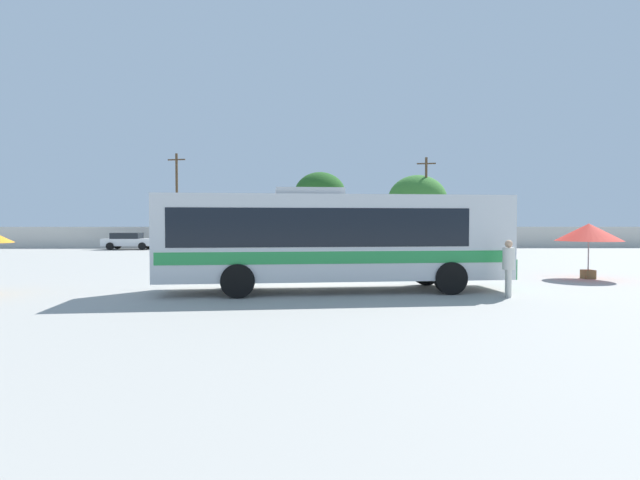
{
  "coord_description": "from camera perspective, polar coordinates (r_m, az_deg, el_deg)",
  "views": [
    {
      "loc": [
        0.09,
        -17.45,
        2.27
      ],
      "look_at": [
        0.47,
        0.79,
        1.66
      ],
      "focal_mm": 28.18,
      "sensor_mm": 36.0,
      "label": 1
    }
  ],
  "objects": [
    {
      "name": "vendor_umbrella_secondary_red",
      "position": [
        23.21,
        28.21,
        0.72
      ],
      "size": [
        2.58,
        2.58,
        2.26
      ],
      "color": "gray",
      "rests_on": "ground_plane"
    },
    {
      "name": "roadside_tree_left",
      "position": [
        52.58,
        -11.45,
        3.41
      ],
      "size": [
        3.8,
        3.8,
        5.29
      ],
      "color": "brown",
      "rests_on": "ground_plane"
    },
    {
      "name": "perimeter_wall",
      "position": [
        46.25,
        -1.31,
        0.31
      ],
      "size": [
        80.0,
        0.3,
        1.93
      ],
      "primitive_type": "cube",
      "color": "beige",
      "rests_on": "ground_plane"
    },
    {
      "name": "roadside_tree_midleft",
      "position": [
        51.11,
        -0.01,
        5.24
      ],
      "size": [
        5.2,
        5.2,
        7.44
      ],
      "color": "brown",
      "rests_on": "ground_plane"
    },
    {
      "name": "coach_bus_silver_green",
      "position": [
        16.71,
        1.25,
        0.41
      ],
      "size": [
        11.67,
        3.58,
        3.42
      ],
      "color": "silver",
      "rests_on": "ground_plane"
    },
    {
      "name": "utility_pole_far",
      "position": [
        50.83,
        -15.94,
        4.59
      ],
      "size": [
        1.78,
        0.54,
        9.02
      ],
      "color": "#4C3823",
      "rests_on": "ground_plane"
    },
    {
      "name": "roadside_tree_right",
      "position": [
        50.73,
        10.99,
        4.47
      ],
      "size": [
        5.79,
        5.79,
        7.02
      ],
      "color": "brown",
      "rests_on": "ground_plane"
    },
    {
      "name": "parked_car_leftmost_white",
      "position": [
        46.27,
        -20.88,
        -0.06
      ],
      "size": [
        4.36,
        2.05,
        1.44
      ],
      "color": "silver",
      "rests_on": "ground_plane"
    },
    {
      "name": "parked_car_second_silver",
      "position": [
        44.55,
        -14.36,
        -0.04
      ],
      "size": [
        4.52,
        2.18,
        1.49
      ],
      "color": "#B7BABF",
      "rests_on": "ground_plane"
    },
    {
      "name": "roadside_tree_midright",
      "position": [
        49.55,
        10.57,
        3.65
      ],
      "size": [
        4.32,
        4.32,
        5.63
      ],
      "color": "brown",
      "rests_on": "ground_plane"
    },
    {
      "name": "attendant_by_bus_door",
      "position": [
        16.41,
        20.61,
        -2.67
      ],
      "size": [
        0.41,
        0.41,
        1.75
      ],
      "color": "silver",
      "rests_on": "ground_plane"
    },
    {
      "name": "utility_pole_near",
      "position": [
        49.57,
        11.95,
        4.45
      ],
      "size": [
        1.79,
        0.43,
        8.6
      ],
      "color": "#4C3823",
      "rests_on": "ground_plane"
    },
    {
      "name": "ground_plane",
      "position": [
        27.54,
        -1.39,
        -2.8
      ],
      "size": [
        300.0,
        300.0,
        0.0
      ],
      "primitive_type": "plane",
      "color": "#A3A099"
    }
  ]
}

